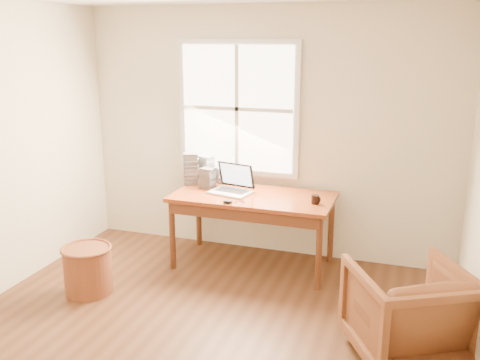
% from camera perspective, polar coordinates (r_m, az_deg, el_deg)
% --- Properties ---
extents(room_shell, '(4.04, 4.54, 2.64)m').
position_cam_1_polar(room_shell, '(3.72, -6.35, -0.07)').
color(room_shell, '#55311D').
rests_on(room_shell, ground).
extents(desk, '(1.60, 0.80, 0.04)m').
position_cam_1_polar(desk, '(5.34, 1.41, -1.82)').
color(desk, brown).
rests_on(desk, room_shell).
extents(armchair, '(1.05, 1.06, 0.72)m').
position_cam_1_polar(armchair, '(4.14, 17.51, -13.38)').
color(armchair, brown).
rests_on(armchair, room_shell).
extents(wicker_stool, '(0.45, 0.45, 0.43)m').
position_cam_1_polar(wicker_stool, '(5.14, -15.92, -9.24)').
color(wicker_stool, brown).
rests_on(wicker_stool, room_shell).
extents(laptop, '(0.44, 0.45, 0.27)m').
position_cam_1_polar(laptop, '(5.35, -1.01, -0.05)').
color(laptop, silver).
rests_on(laptop, desk).
extents(mouse, '(0.11, 0.09, 0.03)m').
position_cam_1_polar(mouse, '(5.07, -1.33, -2.33)').
color(mouse, black).
rests_on(mouse, desk).
extents(coffee_mug, '(0.09, 0.09, 0.08)m').
position_cam_1_polar(coffee_mug, '(5.10, 8.02, -2.06)').
color(coffee_mug, black).
rests_on(coffee_mug, desk).
extents(cd_stack_a, '(0.18, 0.17, 0.29)m').
position_cam_1_polar(cd_stack_a, '(5.80, -3.66, 1.18)').
color(cd_stack_a, '#ADB3B9').
rests_on(cd_stack_a, desk).
extents(cd_stack_b, '(0.16, 0.15, 0.21)m').
position_cam_1_polar(cd_stack_b, '(5.57, -3.48, 0.21)').
color(cd_stack_b, '#242529').
rests_on(cd_stack_b, desk).
extents(cd_stack_c, '(0.19, 0.18, 0.34)m').
position_cam_1_polar(cd_stack_c, '(5.71, -5.25, 1.21)').
color(cd_stack_c, gray).
rests_on(cd_stack_c, desk).
extents(cd_stack_d, '(0.15, 0.14, 0.16)m').
position_cam_1_polar(cd_stack_d, '(5.75, -1.59, 0.45)').
color(cd_stack_d, '#AFB3BB').
rests_on(cd_stack_d, desk).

